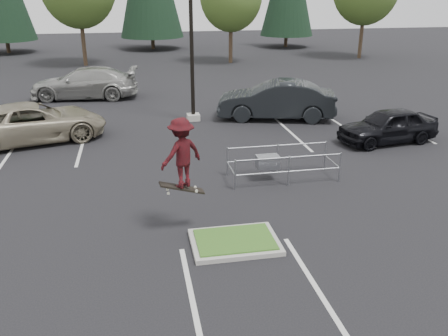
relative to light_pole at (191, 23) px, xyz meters
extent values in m
plane|color=black|center=(-0.50, -12.00, -4.56)|extent=(120.00, 120.00, 0.00)
cube|color=gray|center=(-0.50, -12.00, -4.50)|extent=(2.20, 1.60, 0.12)
cube|color=#20561B|center=(-0.50, -12.00, -4.42)|extent=(1.95, 1.35, 0.05)
cube|color=silver|center=(-5.00, -3.00, -4.56)|extent=(0.12, 5.20, 0.01)
cube|color=silver|center=(-7.70, -3.00, -4.56)|extent=(0.12, 5.20, 0.01)
cube|color=silver|center=(4.00, -3.00, -4.56)|extent=(0.12, 5.20, 0.01)
cube|color=silver|center=(6.70, -3.00, -4.56)|extent=(0.12, 5.20, 0.01)
cube|color=silver|center=(9.40, -3.00, -4.56)|extent=(0.12, 5.20, 0.01)
cube|color=silver|center=(-1.85, -15.00, -4.56)|extent=(0.12, 6.00, 0.01)
cube|color=silver|center=(0.85, -15.00, -4.56)|extent=(0.12, 6.00, 0.01)
cube|color=gray|center=(0.00, 0.00, -4.41)|extent=(0.60, 0.60, 0.30)
cylinder|color=black|center=(0.00, 0.00, 0.44)|extent=(0.18, 0.18, 10.00)
cylinder|color=#38281C|center=(-6.50, 18.50, -2.81)|extent=(0.32, 0.32, 3.50)
cylinder|color=#38281C|center=(5.50, 17.80, -3.04)|extent=(0.32, 0.32, 3.04)
sphere|color=#3B5D22|center=(6.10, 17.50, 0.24)|extent=(3.20, 3.20, 3.20)
sphere|color=#3B5D22|center=(5.00, 18.20, 0.40)|extent=(3.52, 3.52, 3.52)
cylinder|color=#38281C|center=(17.50, 18.30, -2.85)|extent=(0.32, 0.32, 3.42)
cylinder|color=#38281C|center=(-14.50, 28.00, -3.96)|extent=(0.36, 0.36, 1.20)
cylinder|color=#38281C|center=(-0.50, 28.50, -3.96)|extent=(0.36, 0.36, 1.20)
cylinder|color=#38281C|center=(13.50, 27.50, -3.96)|extent=(0.36, 0.36, 1.20)
cylinder|color=gray|center=(0.23, -8.63, -4.05)|extent=(0.05, 0.05, 1.02)
cylinder|color=gray|center=(0.22, -7.39, -4.05)|extent=(0.05, 0.05, 1.02)
cylinder|color=gray|center=(2.00, -8.62, -4.05)|extent=(0.05, 0.05, 1.02)
cylinder|color=gray|center=(2.00, -7.38, -4.05)|extent=(0.05, 0.05, 1.02)
cylinder|color=gray|center=(3.78, -8.61, -4.05)|extent=(0.05, 0.05, 1.02)
cylinder|color=gray|center=(3.77, -7.37, -4.05)|extent=(0.05, 0.05, 1.02)
cylinder|color=gray|center=(2.00, -8.62, -4.07)|extent=(3.55, 0.06, 0.04)
cylinder|color=gray|center=(2.00, -8.62, -3.58)|extent=(3.55, 0.06, 0.04)
cylinder|color=gray|center=(2.00, -7.38, -4.07)|extent=(3.55, 0.06, 0.04)
cylinder|color=gray|center=(2.00, -7.38, -3.58)|extent=(3.55, 0.06, 0.04)
cube|color=gray|center=(1.47, -8.00, -3.92)|extent=(0.76, 0.47, 0.43)
cube|color=black|center=(-1.70, -11.00, -3.33)|extent=(1.18, 0.44, 0.39)
cylinder|color=beige|center=(-2.06, -11.12, -3.40)|extent=(0.07, 0.04, 0.07)
cylinder|color=beige|center=(-2.06, -10.88, -3.40)|extent=(0.07, 0.04, 0.07)
cylinder|color=beige|center=(-1.34, -11.12, -3.40)|extent=(0.07, 0.04, 0.07)
cylinder|color=beige|center=(-1.34, -10.88, -3.40)|extent=(0.07, 0.04, 0.07)
imported|color=maroon|center=(-1.70, -11.00, -2.37)|extent=(1.36, 1.17, 1.82)
imported|color=gray|center=(-7.00, -2.11, -3.75)|extent=(6.35, 4.22, 1.62)
imported|color=black|center=(4.00, -0.50, -3.63)|extent=(5.96, 3.35, 1.86)
imported|color=black|center=(7.50, -5.00, -3.85)|extent=(4.38, 2.26, 1.43)
imported|color=#9C9C97|center=(-5.50, 6.00, -3.68)|extent=(6.29, 3.12, 1.76)
camera|label=1|loc=(-2.75, -22.27, 1.57)|focal=38.00mm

